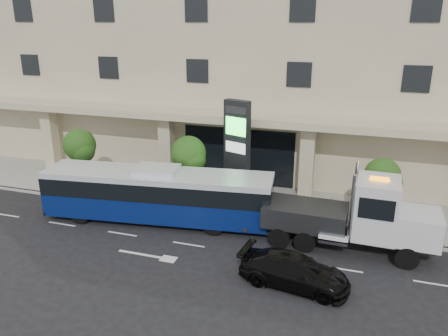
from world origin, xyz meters
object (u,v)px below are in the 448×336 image
object	(u,v)px
city_bus	(158,194)
signage_pylon	(237,152)
black_sedan	(294,271)
tow_truck	(357,217)

from	to	relation	value
city_bus	signage_pylon	size ratio (longest dim) A/B	2.05
black_sedan	signage_pylon	bearing A→B (deg)	39.56
city_bus	tow_truck	size ratio (longest dim) A/B	1.38
tow_truck	signage_pylon	xyz separation A→B (m)	(-7.45, 3.76, 1.68)
black_sedan	city_bus	bearing A→B (deg)	71.66
black_sedan	tow_truck	bearing A→B (deg)	-23.19
black_sedan	signage_pylon	size ratio (longest dim) A/B	0.75
black_sedan	signage_pylon	world-z (taller)	signage_pylon
city_bus	tow_truck	world-z (taller)	tow_truck
city_bus	signage_pylon	xyz separation A→B (m)	(3.69, 3.75, 1.80)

